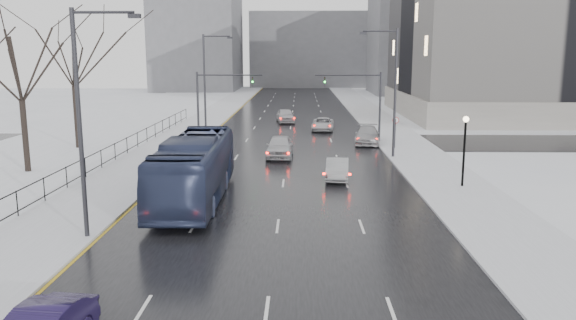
# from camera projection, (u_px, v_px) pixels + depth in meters

# --- Properties ---
(road) EXTENTS (16.00, 150.00, 0.04)m
(road) POSITION_uv_depth(u_px,v_px,m) (291.00, 126.00, 64.07)
(road) COLOR black
(road) RESTS_ON ground
(cross_road) EXTENTS (130.00, 10.00, 0.04)m
(cross_road) POSITION_uv_depth(u_px,v_px,m) (289.00, 142.00, 52.28)
(cross_road) COLOR black
(cross_road) RESTS_ON ground
(sidewalk_left) EXTENTS (5.00, 150.00, 0.16)m
(sidewalk_left) POSITION_uv_depth(u_px,v_px,m) (199.00, 125.00, 64.27)
(sidewalk_left) COLOR silver
(sidewalk_left) RESTS_ON ground
(sidewalk_right) EXTENTS (5.00, 150.00, 0.16)m
(sidewalk_right) POSITION_uv_depth(u_px,v_px,m) (383.00, 126.00, 63.84)
(sidewalk_right) COLOR silver
(sidewalk_right) RESTS_ON ground
(park_strip) EXTENTS (14.00, 150.00, 0.12)m
(park_strip) POSITION_uv_depth(u_px,v_px,m) (117.00, 125.00, 64.48)
(park_strip) COLOR white
(park_strip) RESTS_ON ground
(tree_park_d) EXTENTS (8.75, 8.75, 12.50)m
(tree_park_d) POSITION_uv_depth(u_px,v_px,m) (28.00, 173.00, 38.90)
(tree_park_d) COLOR black
(tree_park_d) RESTS_ON ground
(tree_park_e) EXTENTS (9.45, 9.45, 13.50)m
(tree_park_e) POSITION_uv_depth(u_px,v_px,m) (79.00, 149.00, 48.73)
(tree_park_e) COLOR black
(tree_park_e) RESTS_ON ground
(iron_fence) EXTENTS (0.06, 70.00, 1.30)m
(iron_fence) POSITION_uv_depth(u_px,v_px,m) (73.00, 172.00, 34.70)
(iron_fence) COLOR black
(iron_fence) RESTS_ON sidewalk_left
(streetlight_r_mid) EXTENTS (2.95, 0.25, 10.00)m
(streetlight_r_mid) POSITION_uv_depth(u_px,v_px,m) (392.00, 87.00, 43.21)
(streetlight_r_mid) COLOR #2D2D33
(streetlight_r_mid) RESTS_ON ground
(streetlight_l_near) EXTENTS (2.95, 0.25, 10.00)m
(streetlight_l_near) POSITION_uv_depth(u_px,v_px,m) (84.00, 113.00, 23.90)
(streetlight_l_near) COLOR #2D2D33
(streetlight_l_near) RESTS_ON ground
(streetlight_l_far) EXTENTS (2.95, 0.25, 10.00)m
(streetlight_l_far) POSITION_uv_depth(u_px,v_px,m) (207.00, 80.00, 55.34)
(streetlight_l_far) COLOR #2D2D33
(streetlight_l_far) RESTS_ON ground
(lamppost_r_mid) EXTENTS (0.36, 0.36, 4.28)m
(lamppost_r_mid) POSITION_uv_depth(u_px,v_px,m) (465.00, 141.00, 33.82)
(lamppost_r_mid) COLOR black
(lamppost_r_mid) RESTS_ON sidewalk_right
(mast_signal_right) EXTENTS (6.10, 0.33, 6.50)m
(mast_signal_right) POSITION_uv_depth(u_px,v_px,m) (368.00, 98.00, 51.36)
(mast_signal_right) COLOR #2D2D33
(mast_signal_right) RESTS_ON ground
(mast_signal_left) EXTENTS (6.10, 0.33, 6.50)m
(mast_signal_left) POSITION_uv_depth(u_px,v_px,m) (209.00, 98.00, 51.67)
(mast_signal_left) COLOR #2D2D33
(mast_signal_left) RESTS_ON ground
(no_uturn_sign) EXTENTS (0.60, 0.06, 2.70)m
(no_uturn_sign) POSITION_uv_depth(u_px,v_px,m) (396.00, 123.00, 47.73)
(no_uturn_sign) COLOR #2D2D33
(no_uturn_sign) RESTS_ON sidewalk_right
(civic_building) EXTENTS (41.00, 31.00, 24.80)m
(civic_building) POSITION_uv_depth(u_px,v_px,m) (561.00, 30.00, 73.04)
(civic_building) COLOR gray
(civic_building) RESTS_ON ground
(bldg_far_right) EXTENTS (24.00, 20.00, 22.00)m
(bldg_far_right) POSITION_uv_depth(u_px,v_px,m) (431.00, 40.00, 115.46)
(bldg_far_right) COLOR slate
(bldg_far_right) RESTS_ON ground
(bldg_far_left) EXTENTS (18.00, 22.00, 28.00)m
(bldg_far_left) POSITION_uv_depth(u_px,v_px,m) (198.00, 27.00, 125.76)
(bldg_far_left) COLOR slate
(bldg_far_left) RESTS_ON ground
(bldg_far_center) EXTENTS (30.00, 18.00, 18.00)m
(bldg_far_center) POSITION_uv_depth(u_px,v_px,m) (312.00, 50.00, 140.89)
(bldg_far_center) COLOR slate
(bldg_far_center) RESTS_ON ground
(bus) EXTENTS (3.27, 13.01, 3.61)m
(bus) POSITION_uv_depth(u_px,v_px,m) (195.00, 168.00, 31.17)
(bus) COLOR navy
(bus) RESTS_ON road
(sedan_center_near) EXTENTS (2.19, 5.12, 1.72)m
(sedan_center_near) POSITION_uv_depth(u_px,v_px,m) (280.00, 146.00, 44.42)
(sedan_center_near) COLOR #B7B7BB
(sedan_center_near) RESTS_ON road
(sedan_right_near) EXTENTS (1.77, 4.25, 1.37)m
(sedan_right_near) POSITION_uv_depth(u_px,v_px,m) (337.00, 169.00, 36.62)
(sedan_right_near) COLOR #939597
(sedan_right_near) RESTS_ON road
(sedan_right_cross) EXTENTS (2.64, 5.06, 1.36)m
(sedan_right_cross) POSITION_uv_depth(u_px,v_px,m) (323.00, 124.00, 59.93)
(sedan_right_cross) COLOR silver
(sedan_right_cross) RESTS_ON road
(sedan_right_far) EXTENTS (2.82, 5.61, 1.56)m
(sedan_right_far) POSITION_uv_depth(u_px,v_px,m) (367.00, 135.00, 51.15)
(sedan_right_far) COLOR #A2A2A6
(sedan_right_far) RESTS_ON road
(sedan_center_far) EXTENTS (2.54, 5.05, 1.65)m
(sedan_center_far) POSITION_uv_depth(u_px,v_px,m) (285.00, 116.00, 66.91)
(sedan_center_far) COLOR #B3B1B6
(sedan_center_far) RESTS_ON road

